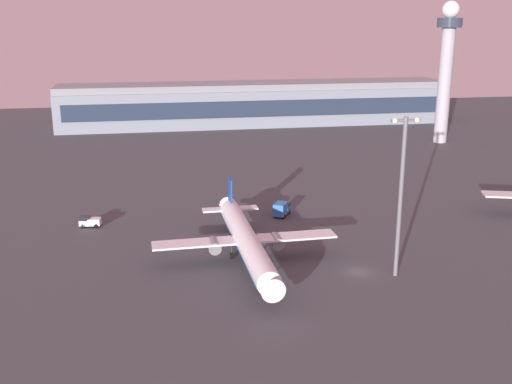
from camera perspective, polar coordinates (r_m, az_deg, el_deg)
name	(u,v)px	position (r m, az deg, el deg)	size (l,w,h in m)	color
ground_plane	(359,272)	(103.64, 9.61, -7.41)	(416.00, 416.00, 0.00)	#424449
terminal_building	(255,104)	(241.38, -0.10, 8.30)	(150.93, 22.40, 16.40)	gray
control_tower	(446,63)	(213.10, 17.44, 11.46)	(8.00, 8.00, 46.06)	#A8A8B2
airplane_far_stand	(246,240)	(104.84, -0.95, -4.53)	(32.18, 41.39, 10.63)	white
catering_truck	(282,209)	(129.82, 2.45, -1.56)	(4.91, 6.06, 3.05)	#3372BF
maintenance_van	(90,221)	(127.37, -15.36, -2.69)	(4.39, 2.57, 2.25)	white
apron_light_west	(401,188)	(98.59, 13.49, 0.39)	(4.80, 0.90, 26.31)	slate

